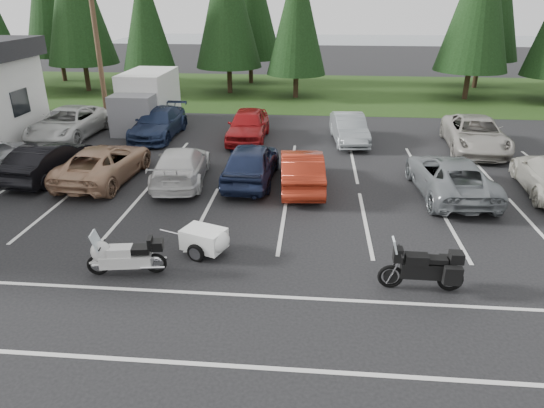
{
  "coord_description": "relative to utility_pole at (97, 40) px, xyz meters",
  "views": [
    {
      "loc": [
        1.41,
        -13.54,
        6.91
      ],
      "look_at": [
        0.25,
        -0.5,
        1.2
      ],
      "focal_mm": 32.0,
      "sensor_mm": 36.0,
      "label": 1
    }
  ],
  "objects": [
    {
      "name": "car_near_4",
      "position": [
        8.99,
        -7.58,
        -3.9
      ],
      "size": [
        2.05,
        4.74,
        1.59
      ],
      "primitive_type": "imported",
      "rotation": [
        0.0,
        0.0,
        3.11
      ],
      "color": "#19223F",
      "rests_on": "ground"
    },
    {
      "name": "car_near_3",
      "position": [
        6.24,
        -7.85,
        -4.01
      ],
      "size": [
        2.42,
        4.94,
        1.38
      ],
      "primitive_type": "imported",
      "rotation": [
        0.0,
        0.0,
        3.25
      ],
      "color": "silver",
      "rests_on": "ground"
    },
    {
      "name": "touring_motorcycle",
      "position": [
        6.58,
        -14.76,
        -4.06
      ],
      "size": [
        2.39,
        1.06,
        1.28
      ],
      "primitive_type": null,
      "rotation": [
        0.0,
        0.0,
        0.15
      ],
      "color": "silver",
      "rests_on": "ground"
    },
    {
      "name": "ground",
      "position": [
        10.0,
        -12.0,
        -4.7
      ],
      "size": [
        120.0,
        120.0,
        0.0
      ],
      "primitive_type": "plane",
      "color": "black",
      "rests_on": "ground"
    },
    {
      "name": "car_near_6",
      "position": [
        16.47,
        -8.27,
        -3.98
      ],
      "size": [
        2.7,
        5.33,
        1.44
      ],
      "primitive_type": "imported",
      "rotation": [
        0.0,
        0.0,
        3.2
      ],
      "color": "slate",
      "rests_on": "ground"
    },
    {
      "name": "adventure_motorcycle",
      "position": [
        14.21,
        -14.82,
        -3.98
      ],
      "size": [
        2.35,
        0.84,
        1.43
      ],
      "primitive_type": null,
      "rotation": [
        0.0,
        0.0,
        -0.01
      ],
      "color": "black",
      "rests_on": "ground"
    },
    {
      "name": "cargo_trailer",
      "position": [
        8.39,
        -13.5,
        -4.3
      ],
      "size": [
        1.94,
        1.5,
        0.79
      ],
      "primitive_type": null,
      "rotation": [
        0.0,
        0.0,
        -0.36
      ],
      "color": "white",
      "rests_on": "ground"
    },
    {
      "name": "car_far_1",
      "position": [
        3.37,
        -1.51,
        -3.97
      ],
      "size": [
        2.17,
        5.06,
        1.45
      ],
      "primitive_type": "imported",
      "rotation": [
        0.0,
        0.0,
        -0.03
      ],
      "color": "#1D2948",
      "rests_on": "ground"
    },
    {
      "name": "grass_strip",
      "position": [
        10.0,
        12.0,
        -4.69
      ],
      "size": [
        80.0,
        16.0,
        0.01
      ],
      "primitive_type": "cube",
      "color": "#1E3912",
      "rests_on": "ground"
    },
    {
      "name": "lake_water",
      "position": [
        14.0,
        43.0,
        -4.7
      ],
      "size": [
        70.0,
        50.0,
        0.02
      ],
      "primitive_type": "cube",
      "color": "slate",
      "rests_on": "ground"
    },
    {
      "name": "car_near_1",
      "position": [
        0.81,
        -7.85,
        -3.97
      ],
      "size": [
        1.97,
        4.53,
        1.45
      ],
      "primitive_type": "imported",
      "rotation": [
        0.0,
        0.0,
        3.04
      ],
      "color": "black",
      "rests_on": "ground"
    },
    {
      "name": "conifer_5",
      "position": [
        10.0,
        9.6,
        0.93
      ],
      "size": [
        4.14,
        4.14,
        9.63
      ],
      "color": "#332316",
      "rests_on": "ground"
    },
    {
      "name": "car_near_5",
      "position": [
        10.98,
        -8.03,
        -3.97
      ],
      "size": [
        1.9,
        4.55,
        1.46
      ],
      "primitive_type": "imported",
      "rotation": [
        0.0,
        0.0,
        3.22
      ],
      "color": "#9C2613",
      "rests_on": "ground"
    },
    {
      "name": "car_far_2",
      "position": [
        8.09,
        -1.73,
        -3.9
      ],
      "size": [
        1.89,
        4.66,
        1.59
      ],
      "primitive_type": "imported",
      "rotation": [
        0.0,
        0.0,
        -0.0
      ],
      "color": "maroon",
      "rests_on": "ground"
    },
    {
      "name": "utility_pole",
      "position": [
        0.0,
        0.0,
        0.0
      ],
      "size": [
        1.6,
        0.26,
        9.0
      ],
      "color": "#473321",
      "rests_on": "ground"
    },
    {
      "name": "car_far_4",
      "position": [
        19.06,
        -2.38,
        -3.93
      ],
      "size": [
        2.99,
        5.7,
        1.53
      ],
      "primitive_type": "imported",
      "rotation": [
        0.0,
        0.0,
        -0.08
      ],
      "color": "#A49F96",
      "rests_on": "ground"
    },
    {
      "name": "conifer_3",
      "position": [
        -0.5,
        9.4,
        0.57
      ],
      "size": [
        3.87,
        3.87,
        9.02
      ],
      "color": "#332316",
      "rests_on": "ground"
    },
    {
      "name": "car_near_2",
      "position": [
        3.14,
        -7.9,
        -3.99
      ],
      "size": [
        2.68,
        5.24,
        1.42
      ],
      "primitive_type": "imported",
      "rotation": [
        0.0,
        0.0,
        3.08
      ],
      "color": "tan",
      "rests_on": "ground"
    },
    {
      "name": "car_far_3",
      "position": [
        13.16,
        -1.63,
        -4.0
      ],
      "size": [
        1.89,
        4.36,
        1.39
      ],
      "primitive_type": "imported",
      "rotation": [
        0.0,
        0.0,
        0.1
      ],
      "color": "gray",
      "rests_on": "ground"
    },
    {
      "name": "stall_markings",
      "position": [
        10.0,
        -10.0,
        -4.69
      ],
      "size": [
        32.0,
        16.0,
        0.01
      ],
      "primitive_type": "cube",
      "color": "silver",
      "rests_on": "ground"
    },
    {
      "name": "box_truck",
      "position": [
        2.0,
        0.5,
        -3.25
      ],
      "size": [
        2.4,
        5.6,
        2.9
      ],
      "primitive_type": null,
      "color": "silver",
      "rests_on": "ground"
    },
    {
      "name": "car_far_0",
      "position": [
        -1.2,
        -2.09,
        -3.93
      ],
      "size": [
        2.69,
        5.59,
        1.54
      ],
      "primitive_type": "imported",
      "rotation": [
        0.0,
        0.0,
        -0.03
      ],
      "color": "silver",
      "rests_on": "ground"
    }
  ]
}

